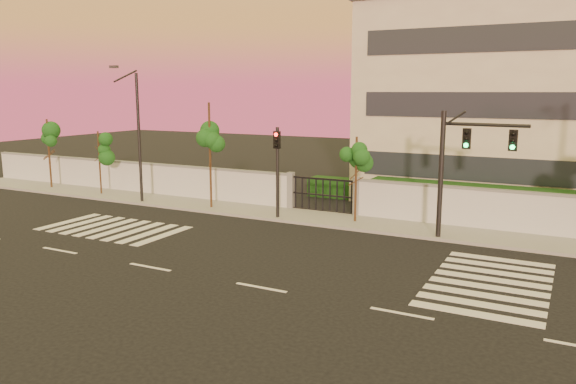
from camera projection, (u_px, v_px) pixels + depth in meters
name	position (u px, v px, depth m)	size (l,w,h in m)	color
ground	(261.00, 288.00, 19.54)	(120.00, 120.00, 0.00)	black
sidewalk	(364.00, 223.00, 28.69)	(60.00, 3.00, 0.15)	gray
perimeter_wall	(376.00, 200.00, 29.78)	(60.00, 0.36, 2.20)	silver
hedge_row	(410.00, 197.00, 31.73)	(41.00, 4.25, 1.80)	#11350F
institutional_building	(575.00, 101.00, 33.56)	(24.40, 12.40, 12.25)	#BBB29E
road_markings	(274.00, 254.00, 23.53)	(57.00, 7.62, 0.02)	silver
street_tree_a	(48.00, 138.00, 38.48)	(1.59, 1.27, 4.86)	#382314
street_tree_b	(99.00, 148.00, 36.18)	(1.33, 1.06, 4.21)	#382314
street_tree_c	(210.00, 132.00, 31.60)	(1.61, 1.28, 6.13)	#382314
street_tree_d	(357.00, 160.00, 28.33)	(1.45, 1.15, 4.50)	#382314
traffic_signal_main	(459.00, 160.00, 24.85)	(3.72, 0.59, 5.89)	black
traffic_signal_secondary	(277.00, 162.00, 29.28)	(0.38, 0.36, 4.91)	black
streetlight_west	(137.00, 131.00, 33.23)	(0.49, 1.96, 8.15)	black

